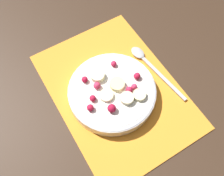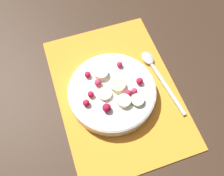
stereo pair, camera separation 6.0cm
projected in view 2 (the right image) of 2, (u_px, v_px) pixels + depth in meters
ground_plane at (117, 91)px, 0.65m from camera, size 3.00×3.00×0.00m
placemat at (117, 91)px, 0.65m from camera, size 0.43×0.30×0.01m
fruit_bowl at (112, 92)px, 0.62m from camera, size 0.22×0.22×0.05m
spoon at (155, 69)px, 0.67m from camera, size 0.21×0.04×0.01m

